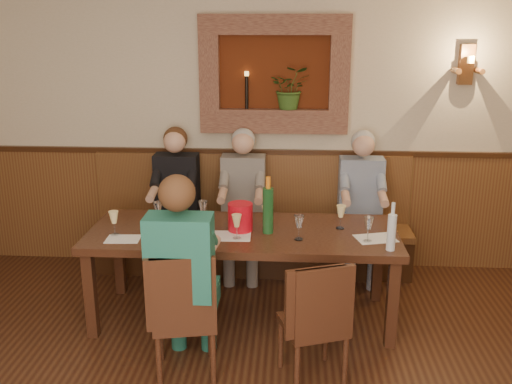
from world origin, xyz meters
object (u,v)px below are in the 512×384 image
person_bench_mid (243,217)px  wine_bottle_green_a (268,209)px  water_bottle (392,231)px  wine_bottle_green_b (183,209)px  chair_near_left (186,338)px  person_bench_right (360,219)px  chair_near_right (313,345)px  person_bench_left (176,215)px  dining_table (243,239)px  person_chair_front (184,293)px  spittoon_bucket (240,217)px  bench (251,237)px

person_bench_mid → wine_bottle_green_a: person_bench_mid is taller
water_bottle → wine_bottle_green_b: bearing=167.2°
chair_near_left → person_bench_right: person_bench_right is taller
person_bench_mid → chair_near_right: bearing=-69.8°
wine_bottle_green_a → person_bench_left: bearing=135.7°
dining_table → person_chair_front: size_ratio=1.68×
wine_bottle_green_b → dining_table: bearing=-2.9°
spittoon_bucket → wine_bottle_green_b: size_ratio=0.56×
wine_bottle_green_b → person_bench_mid: bearing=64.1°
chair_near_left → chair_near_right: size_ratio=1.05×
wine_bottle_green_b → person_bench_right: bearing=28.8°
bench → spittoon_bucket: bench is taller
dining_table → person_bench_right: 1.32m
person_bench_right → wine_bottle_green_a: size_ratio=3.08×
person_bench_right → chair_near_right: bearing=-106.1°
wine_bottle_green_b → person_chair_front: bearing=-79.9°
spittoon_bucket → wine_bottle_green_a: 0.23m
chair_near_right → water_bottle: (0.55, 0.48, 0.64)m
chair_near_right → person_bench_mid: bearing=90.8°
bench → spittoon_bucket: size_ratio=13.69×
dining_table → person_bench_right: size_ratio=1.74×
spittoon_bucket → wine_bottle_green_b: wine_bottle_green_b is taller
person_chair_front → spittoon_bucket: size_ratio=6.52×
person_bench_left → person_bench_mid: 0.63m
dining_table → person_chair_front: person_chair_front is taller
person_bench_left → person_chair_front: 1.66m
wine_bottle_green_a → wine_bottle_green_b: (-0.67, 0.06, -0.03)m
person_bench_right → water_bottle: bearing=-86.4°
chair_near_left → wine_bottle_green_a: wine_bottle_green_a is taller
dining_table → chair_near_right: (0.54, -0.81, -0.42)m
person_bench_mid → wine_bottle_green_b: (-0.40, -0.81, 0.34)m
dining_table → person_bench_mid: 0.85m
wine_bottle_green_a → wine_bottle_green_b: wine_bottle_green_a is taller
person_chair_front → person_bench_left: bearing=103.0°
chair_near_right → spittoon_bucket: 1.15m
spittoon_bucket → wine_bottle_green_b: (-0.45, 0.02, 0.05)m
wine_bottle_green_a → chair_near_right: bearing=-66.4°
water_bottle → wine_bottle_green_a: bearing=161.7°
dining_table → bench: (0.00, 0.94, -0.35)m
person_chair_front → water_bottle: person_chair_front is taller
person_bench_mid → person_chair_front: 1.64m
person_bench_left → spittoon_bucket: 1.12m
person_chair_front → wine_bottle_green_b: size_ratio=3.66×
chair_near_right → person_bench_left: person_bench_left is taller
chair_near_right → person_chair_front: 0.92m
spittoon_bucket → wine_bottle_green_a: bearing=-9.2°
person_bench_right → spittoon_bucket: person_bench_right is taller
person_bench_right → wine_bottle_green_a: 1.25m
dining_table → water_bottle: water_bottle is taller
chair_near_right → water_bottle: size_ratio=2.48×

